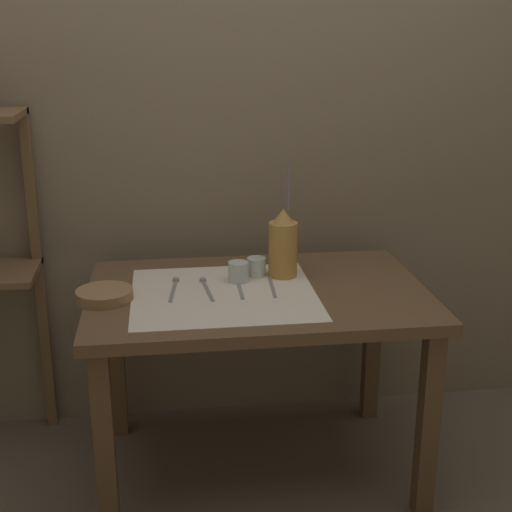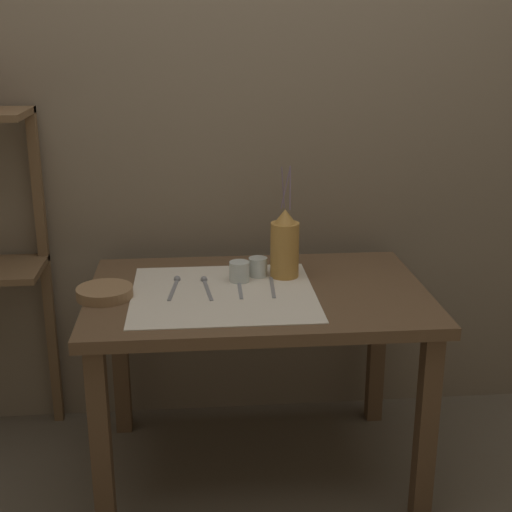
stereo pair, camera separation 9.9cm
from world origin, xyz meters
name	(u,v)px [view 1 (the left image)]	position (x,y,z in m)	size (l,w,h in m)	color
ground_plane	(257,468)	(0.00, 0.00, 0.00)	(12.00, 12.00, 0.00)	brown
stone_wall_back	(241,123)	(0.00, 0.49, 1.20)	(7.00, 0.06, 2.40)	#7A6B56
wooden_table	(258,316)	(0.00, 0.00, 0.61)	(1.14, 0.75, 0.70)	brown
linen_cloth	(224,294)	(-0.12, -0.03, 0.71)	(0.61, 0.56, 0.00)	beige
pitcher_with_flowers	(283,246)	(0.11, 0.12, 0.82)	(0.10, 0.10, 0.40)	#B7843D
wooden_bowl	(104,295)	(-0.51, -0.03, 0.72)	(0.18, 0.18, 0.04)	#8E6B47
glass_tumbler_near	(238,272)	(-0.06, 0.08, 0.74)	(0.07, 0.07, 0.07)	silver
glass_tumbler_far	(256,267)	(0.01, 0.13, 0.74)	(0.07, 0.07, 0.07)	silver
spoon_outer	(175,285)	(-0.28, 0.07, 0.71)	(0.04, 0.21, 0.02)	gray
spoon_inner	(205,284)	(-0.18, 0.06, 0.71)	(0.04, 0.21, 0.02)	gray
knife_center	(240,288)	(-0.06, 0.01, 0.71)	(0.01, 0.20, 0.00)	gray
fork_outer	(272,287)	(0.05, 0.01, 0.71)	(0.02, 0.20, 0.00)	gray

